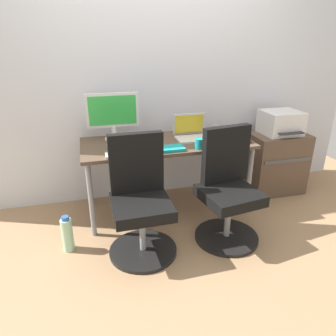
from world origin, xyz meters
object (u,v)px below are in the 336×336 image
printer (281,123)px  coffee_mug (199,144)px  water_bottle_on_floor (67,234)px  desktop_monitor (113,113)px  open_laptop (191,133)px  office_chair_right (228,191)px  office_chair_left (140,202)px  side_cabinet (275,162)px

printer → coffee_mug: (-1.04, -0.37, -0.02)m
water_bottle_on_floor → coffee_mug: coffee_mug is taller
printer → desktop_monitor: 1.73m
printer → open_laptop: open_laptop is taller
office_chair_right → desktop_monitor: desktop_monitor is taller
office_chair_left → water_bottle_on_floor: office_chair_left is taller
printer → water_bottle_on_floor: (-2.19, -0.55, -0.63)m
office_chair_left → water_bottle_on_floor: size_ratio=3.03×
printer → water_bottle_on_floor: size_ratio=1.29×
side_cabinet → open_laptop: (-1.01, -0.06, 0.43)m
printer → office_chair_right: bearing=-142.9°
office_chair_right → water_bottle_on_floor: bearing=174.6°
water_bottle_on_floor → desktop_monitor: 1.14m
water_bottle_on_floor → coffee_mug: bearing=8.7°
water_bottle_on_floor → office_chair_left: bearing=-12.0°
side_cabinet → printer: 0.45m
office_chair_left → side_cabinet: 1.76m
printer → desktop_monitor: bearing=176.7°
water_bottle_on_floor → coffee_mug: (1.16, 0.18, 0.60)m
printer → open_laptop: 1.01m
printer → desktop_monitor: (-1.72, 0.10, 0.18)m
water_bottle_on_floor → desktop_monitor: (0.48, 0.64, 0.81)m
side_cabinet → printer: (0.00, -0.00, 0.45)m
office_chair_left → office_chair_right: bearing=-0.1°
printer → coffee_mug: printer is taller
open_laptop → coffee_mug: open_laptop is taller
office_chair_right → water_bottle_on_floor: 1.34m
office_chair_right → side_cabinet: 1.12m
open_laptop → water_bottle_on_floor: bearing=-157.8°
desktop_monitor → coffee_mug: desktop_monitor is taller
printer → coffee_mug: size_ratio=4.35×
side_cabinet → water_bottle_on_floor: side_cabinet is taller
side_cabinet → coffee_mug: 1.18m
side_cabinet → coffee_mug: bearing=-160.3°
desktop_monitor → printer: bearing=-3.3°
office_chair_left → desktop_monitor: desktop_monitor is taller
desktop_monitor → office_chair_right: bearing=-42.7°
desktop_monitor → open_laptop: desktop_monitor is taller
water_bottle_on_floor → open_laptop: 1.42m
office_chair_right → side_cabinet: size_ratio=1.44×
office_chair_left → water_bottle_on_floor: 0.65m
side_cabinet → water_bottle_on_floor: bearing=-166.0°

